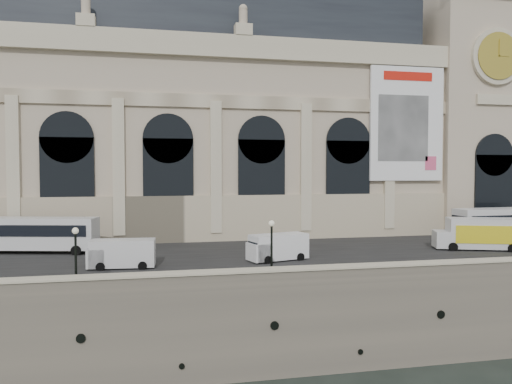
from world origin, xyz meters
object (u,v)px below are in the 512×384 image
(bus_right, at_px, (508,223))
(lamp_right, at_px, (272,250))
(van_c, at_px, (119,254))
(van_b, at_px, (275,247))
(bus_left, at_px, (35,233))
(lamp_left, at_px, (76,260))
(box_truck, at_px, (477,234))

(bus_right, height_order, lamp_right, lamp_right)
(van_c, xyz_separation_m, lamp_right, (10.75, -6.31, 0.93))
(van_b, distance_m, van_c, 12.76)
(van_c, distance_m, lamp_right, 12.50)
(bus_right, xyz_separation_m, van_c, (-40.03, -6.51, -0.87))
(van_c, bearing_deg, bus_left, 131.74)
(lamp_left, bearing_deg, van_c, 72.94)
(van_b, relative_size, van_c, 1.04)
(box_truck, height_order, lamp_right, lamp_right)
(box_truck, bearing_deg, bus_right, 32.26)
(lamp_right, bearing_deg, van_b, 73.74)
(lamp_right, bearing_deg, box_truck, 20.79)
(van_c, height_order, box_truck, box_truck)
(bus_left, bearing_deg, lamp_right, -39.16)
(bus_left, relative_size, van_b, 2.11)
(bus_right, height_order, box_truck, bus_right)
(bus_right, height_order, van_c, bus_right)
(bus_left, xyz_separation_m, bus_right, (48.01, -2.43, 0.17))
(bus_right, xyz_separation_m, lamp_right, (-29.28, -12.82, 0.05))
(van_b, height_order, lamp_left, lamp_left)
(lamp_left, height_order, lamp_right, lamp_right)
(box_truck, bearing_deg, lamp_left, -165.21)
(box_truck, xyz_separation_m, lamp_left, (-35.42, -9.35, 0.49))
(box_truck, distance_m, lamp_right, 24.06)
(van_b, bearing_deg, bus_right, 12.32)
(bus_left, height_order, box_truck, bus_left)
(bus_right, height_order, lamp_left, lamp_left)
(bus_left, bearing_deg, bus_right, -2.90)
(bus_left, relative_size, van_c, 2.20)
(bus_right, xyz_separation_m, van_b, (-27.27, -5.96, -0.87))
(box_truck, bearing_deg, lamp_right, -159.21)
(van_b, xyz_separation_m, box_truck, (20.48, 1.67, 0.38))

